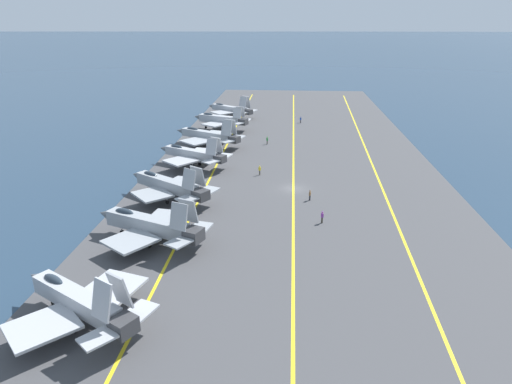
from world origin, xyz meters
The scene contains 17 objects.
ground_plane centered at (0.00, 0.00, 0.00)m, with size 2000.00×2000.00×0.00m, color #23384C.
carrier_deck centered at (0.00, 0.00, 0.20)m, with size 222.90×54.05×0.40m, color #424244.
deck_stripe_foul_line centered at (0.00, -14.86, 0.40)m, with size 200.61×0.36×0.01m, color yellow.
deck_stripe_centerline centered at (0.00, 0.00, 0.40)m, with size 200.61×0.36×0.01m, color yellow.
deck_stripe_edge_line centered at (0.00, 14.86, 0.40)m, with size 200.61×0.36×0.01m, color yellow.
parked_jet_second centered at (-37.74, 19.83, 2.82)m, with size 13.40×14.98×6.67m.
parked_jet_third centered at (-20.95, 18.23, 2.82)m, with size 13.37×16.14×6.58m.
parked_jet_fourth centered at (-6.77, 19.45, 2.96)m, with size 13.13×16.10×6.45m.
parked_jet_fifth centered at (10.71, 19.32, 2.94)m, with size 12.68×15.49×6.33m.
parked_jet_sixth centered at (26.11, 19.09, 2.83)m, with size 13.97×16.99×6.50m.
parked_jet_seventh centered at (41.61, 18.51, 3.14)m, with size 12.21×15.43×6.29m.
parked_jet_eighth centered at (58.50, 18.27, 2.66)m, with size 13.21×15.72×6.40m.
crew_purple_vest centered at (-13.54, -3.98, 1.38)m, with size 0.44×0.37×1.78m.
crew_yellow_vest centered at (6.57, 6.14, 1.39)m, with size 0.46×0.44×1.81m.
crew_brown_vest centered at (-5.14, -2.56, 1.33)m, with size 0.43×0.35×1.70m.
crew_blue_vest centered at (51.64, -1.90, 1.36)m, with size 0.45×0.45×1.75m.
crew_green_vest centered at (28.40, 5.96, 1.37)m, with size 0.45×0.40×1.76m.
Camera 1 is at (-72.03, 0.73, 27.17)m, focal length 32.00 mm.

